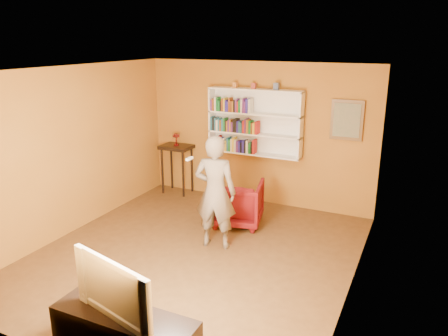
% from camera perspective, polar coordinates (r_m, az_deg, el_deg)
% --- Properties ---
extents(room_shell, '(5.30, 5.80, 2.88)m').
position_cam_1_polar(room_shell, '(6.26, -3.96, -2.93)').
color(room_shell, '#4D3218').
rests_on(room_shell, ground).
extents(bookshelf, '(1.80, 0.29, 1.23)m').
position_cam_1_polar(bookshelf, '(8.22, 4.18, 6.02)').
color(bookshelf, white).
rests_on(bookshelf, room_shell).
extents(books_row_lower, '(0.90, 0.18, 0.27)m').
position_cam_1_polar(books_row_lower, '(8.38, 1.23, 3.02)').
color(books_row_lower, black).
rests_on(books_row_lower, bookshelf).
extents(books_row_middle, '(0.95, 0.19, 0.27)m').
position_cam_1_polar(books_row_middle, '(8.28, 1.47, 5.54)').
color(books_row_middle, '#246386').
rests_on(books_row_middle, bookshelf).
extents(books_row_upper, '(0.80, 0.19, 0.27)m').
position_cam_1_polar(books_row_upper, '(8.24, 1.01, 8.18)').
color(books_row_upper, '#5D2776').
rests_on(books_row_upper, bookshelf).
extents(ornament_left, '(0.07, 0.07, 0.10)m').
position_cam_1_polar(ornament_left, '(8.22, 1.45, 10.78)').
color(ornament_left, '#CB7F3A').
rests_on(ornament_left, bookshelf).
extents(ornament_centre, '(0.08, 0.08, 0.10)m').
position_cam_1_polar(ornament_centre, '(8.08, 3.91, 10.66)').
color(ornament_centre, '#A33D36').
rests_on(ornament_centre, bookshelf).
extents(ornament_right, '(0.09, 0.09, 0.12)m').
position_cam_1_polar(ornament_right, '(7.93, 6.86, 10.54)').
color(ornament_right, '#4B587D').
rests_on(ornament_right, bookshelf).
extents(framed_painting, '(0.55, 0.05, 0.70)m').
position_cam_1_polar(framed_painting, '(7.81, 15.76, 6.04)').
color(framed_painting, brown).
rests_on(framed_painting, room_shell).
extents(console_table, '(0.62, 0.47, 1.01)m').
position_cam_1_polar(console_table, '(8.97, -6.20, 1.88)').
color(console_table, black).
rests_on(console_table, ground).
extents(ruby_lustre, '(0.15, 0.15, 0.25)m').
position_cam_1_polar(ruby_lustre, '(8.88, -6.27, 4.08)').
color(ruby_lustre, maroon).
rests_on(ruby_lustre, console_table).
extents(armchair, '(0.99, 1.00, 0.77)m').
position_cam_1_polar(armchair, '(7.54, 1.78, -4.54)').
color(armchair, '#4E050C').
rests_on(armchair, ground).
extents(person, '(0.70, 0.52, 1.76)m').
position_cam_1_polar(person, '(6.56, -1.14, -3.20)').
color(person, '#685B4C').
rests_on(person, ground).
extents(game_remote, '(0.04, 0.15, 0.04)m').
position_cam_1_polar(game_remote, '(6.24, -4.53, 1.23)').
color(game_remote, white).
rests_on(game_remote, person).
extents(television, '(1.08, 0.41, 0.62)m').
position_cam_1_polar(television, '(4.40, -13.25, -14.78)').
color(television, black).
rests_on(television, tv_cabinet).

